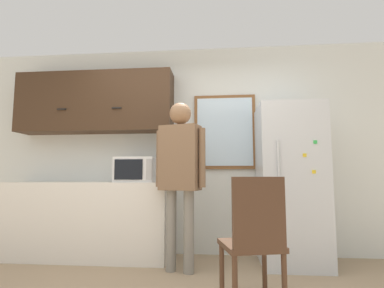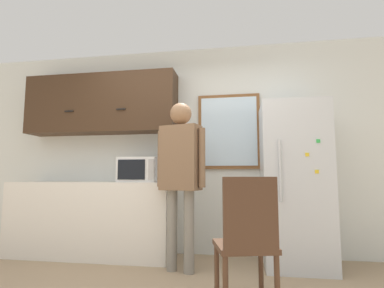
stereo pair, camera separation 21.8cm
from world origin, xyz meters
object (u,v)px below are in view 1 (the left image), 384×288
object	(u,v)px
microwave	(137,170)
refrigerator	(290,184)
person	(180,166)
chair	(254,236)

from	to	relation	value
microwave	refrigerator	bearing A→B (deg)	-0.25
refrigerator	person	bearing A→B (deg)	-163.24
refrigerator	chair	world-z (taller)	refrigerator
microwave	person	distance (m)	0.69
person	refrigerator	world-z (taller)	refrigerator
person	chair	xyz separation A→B (m)	(0.67, -0.84, -0.56)
person	chair	bearing A→B (deg)	-35.78
microwave	person	xyz separation A→B (m)	(0.57, -0.38, 0.03)
chair	person	bearing A→B (deg)	-65.61
microwave	refrigerator	world-z (taller)	refrigerator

